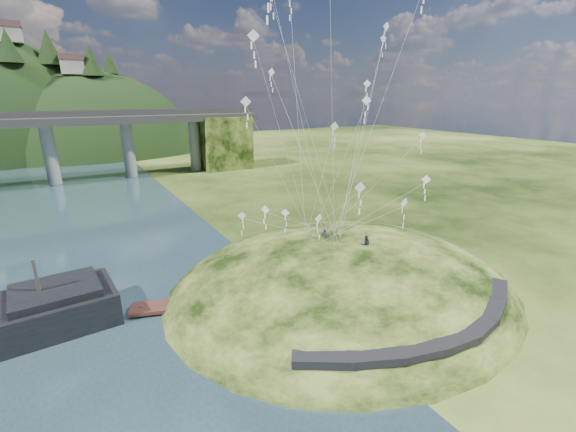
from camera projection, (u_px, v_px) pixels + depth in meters
ground at (283, 319)px, 32.90m from camera, size 320.00×320.00×0.00m
grass_hill at (342, 300)px, 38.85m from camera, size 36.00×32.00×13.00m
footpath at (439, 330)px, 27.84m from camera, size 22.29×5.84×0.83m
wooden_dock at (207, 302)px, 34.87m from camera, size 13.18×6.03×0.94m
kite_flyers at (352, 233)px, 36.33m from camera, size 3.28×4.28×1.89m
kite_swarm at (335, 108)px, 31.78m from camera, size 20.03×15.28×21.01m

